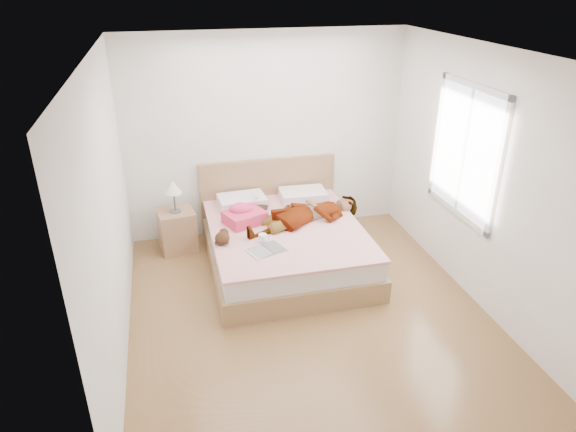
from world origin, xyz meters
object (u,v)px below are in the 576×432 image
at_px(phone, 255,196).
at_px(coffee_mug, 263,238).
at_px(bed, 284,241).
at_px(nightstand, 177,227).
at_px(towel, 244,215).
at_px(magazine, 267,250).
at_px(plush_toy, 223,237).
at_px(woman, 303,211).

height_order(phone, coffee_mug, phone).
relative_size(phone, bed, 0.05).
relative_size(bed, nightstand, 2.24).
bearing_deg(towel, nightstand, 149.27).
bearing_deg(nightstand, towel, -30.73).
distance_m(magazine, plush_toy, 0.52).
bearing_deg(towel, coffee_mug, -77.27).
bearing_deg(magazine, towel, 100.01).
relative_size(woman, phone, 15.80).
xyz_separation_m(woman, coffee_mug, (-0.58, -0.47, -0.06)).
relative_size(bed, coffee_mug, 16.18).
xyz_separation_m(woman, nightstand, (-1.48, 0.54, -0.31)).
height_order(woman, magazine, woman).
xyz_separation_m(magazine, plush_toy, (-0.43, 0.28, 0.06)).
bearing_deg(phone, plush_toy, -139.34).
distance_m(phone, magazine, 1.07).
xyz_separation_m(woman, plush_toy, (-1.01, -0.37, -0.04)).
height_order(phone, bed, bed).
xyz_separation_m(bed, plush_toy, (-0.76, -0.29, 0.31)).
xyz_separation_m(towel, nightstand, (-0.78, 0.46, -0.30)).
distance_m(bed, nightstand, 1.38).
xyz_separation_m(woman, phone, (-0.50, 0.40, 0.08)).
relative_size(woman, coffee_mug, 12.43).
distance_m(woman, magazine, 0.87).
bearing_deg(coffee_mug, magazine, -88.28).
relative_size(woman, towel, 2.92).
distance_m(woman, bed, 0.43).
bearing_deg(plush_toy, nightstand, 117.35).
relative_size(phone, coffee_mug, 0.79).
height_order(towel, nightstand, nightstand).
bearing_deg(woman, bed, -88.71).
distance_m(woman, coffee_mug, 0.74).
height_order(towel, plush_toy, towel).
distance_m(phone, nightstand, 1.06).
distance_m(towel, magazine, 0.74).
bearing_deg(magazine, phone, 86.08).
bearing_deg(bed, coffee_mug, -130.51).
relative_size(woman, magazine, 3.47).
distance_m(phone, bed, 0.69).
height_order(woman, bed, bed).
height_order(coffee_mug, nightstand, nightstand).
relative_size(magazine, coffee_mug, 3.59).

